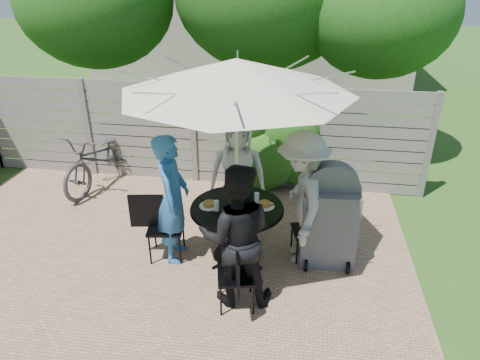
% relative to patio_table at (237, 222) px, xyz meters
% --- Properties ---
extents(backyard_envelope, '(60.00, 60.00, 5.00)m').
position_rel_patio_table_xyz_m(backyard_envelope, '(-1.05, 9.50, 2.06)').
color(backyard_envelope, '#325119').
rests_on(backyard_envelope, ground).
extents(patio_table, '(1.37, 1.37, 0.79)m').
position_rel_patio_table_xyz_m(patio_table, '(0.00, 0.00, 0.00)').
color(patio_table, black).
rests_on(patio_table, ground).
extents(umbrella, '(3.14, 3.14, 2.67)m').
position_rel_patio_table_xyz_m(umbrella, '(0.00, 0.00, 1.93)').
color(umbrella, silver).
rests_on(umbrella, ground).
extents(chair_back, '(0.52, 0.73, 0.97)m').
position_rel_patio_table_xyz_m(chair_back, '(-0.15, 0.96, -0.26)').
color(chair_back, black).
rests_on(chair_back, ground).
extents(person_back, '(0.92, 0.67, 1.72)m').
position_rel_patio_table_xyz_m(person_back, '(-0.13, 0.82, 0.31)').
color(person_back, silver).
rests_on(person_back, ground).
extents(chair_left, '(0.72, 0.53, 0.96)m').
position_rel_patio_table_xyz_m(chair_left, '(-0.95, -0.15, -0.26)').
color(chair_left, black).
rests_on(chair_left, ground).
extents(person_left, '(0.52, 0.71, 1.78)m').
position_rel_patio_table_xyz_m(person_left, '(-0.82, -0.13, 0.34)').
color(person_left, '#2662A8').
rests_on(person_left, ground).
extents(chair_front, '(0.51, 0.67, 0.88)m').
position_rel_patio_table_xyz_m(chair_front, '(0.15, -0.95, -0.28)').
color(chair_front, black).
rests_on(chair_front, ground).
extents(person_front, '(0.94, 0.78, 1.75)m').
position_rel_patio_table_xyz_m(person_front, '(0.13, -0.82, 0.32)').
color(person_front, black).
rests_on(person_front, ground).
extents(chair_right, '(0.64, 0.49, 0.84)m').
position_rel_patio_table_xyz_m(chair_right, '(0.95, 0.15, -0.30)').
color(chair_right, black).
rests_on(chair_right, ground).
extents(person_right, '(0.84, 1.26, 1.81)m').
position_rel_patio_table_xyz_m(person_right, '(0.82, 0.13, 0.35)').
color(person_right, '#ABAAA6').
rests_on(person_right, ground).
extents(plate_back, '(0.26, 0.26, 0.06)m').
position_rel_patio_table_xyz_m(plate_back, '(-0.05, 0.36, 0.26)').
color(plate_back, white).
rests_on(plate_back, patio_table).
extents(plate_left, '(0.26, 0.26, 0.06)m').
position_rel_patio_table_xyz_m(plate_left, '(-0.36, -0.05, 0.26)').
color(plate_left, white).
rests_on(plate_left, patio_table).
extents(plate_front, '(0.26, 0.26, 0.06)m').
position_rel_patio_table_xyz_m(plate_front, '(0.05, -0.36, 0.26)').
color(plate_front, white).
rests_on(plate_front, patio_table).
extents(plate_right, '(0.26, 0.26, 0.06)m').
position_rel_patio_table_xyz_m(plate_right, '(0.36, 0.05, 0.26)').
color(plate_right, white).
rests_on(plate_right, patio_table).
extents(glass_left, '(0.07, 0.07, 0.14)m').
position_rel_patio_table_xyz_m(glass_left, '(-0.24, -0.14, 0.31)').
color(glass_left, silver).
rests_on(glass_left, patio_table).
extents(glass_front, '(0.07, 0.07, 0.14)m').
position_rel_patio_table_xyz_m(glass_front, '(0.14, -0.24, 0.31)').
color(glass_front, silver).
rests_on(glass_front, patio_table).
extents(glass_right, '(0.07, 0.07, 0.14)m').
position_rel_patio_table_xyz_m(glass_right, '(0.24, 0.14, 0.31)').
color(glass_right, silver).
rests_on(glass_right, patio_table).
extents(syrup_jug, '(0.09, 0.09, 0.16)m').
position_rel_patio_table_xyz_m(syrup_jug, '(-0.07, 0.04, 0.32)').
color(syrup_jug, '#59280C').
rests_on(syrup_jug, patio_table).
extents(coffee_cup, '(0.08, 0.08, 0.12)m').
position_rel_patio_table_xyz_m(coffee_cup, '(0.07, 0.23, 0.30)').
color(coffee_cup, '#C6B293').
rests_on(coffee_cup, patio_table).
extents(bicycle, '(1.08, 2.11, 1.06)m').
position_rel_patio_table_xyz_m(bicycle, '(-2.75, 1.80, -0.02)').
color(bicycle, '#333338').
rests_on(bicycle, ground).
extents(bbq_grill, '(0.73, 0.58, 1.44)m').
position_rel_patio_table_xyz_m(bbq_grill, '(1.19, 0.12, 0.10)').
color(bbq_grill, '#59595E').
rests_on(bbq_grill, ground).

